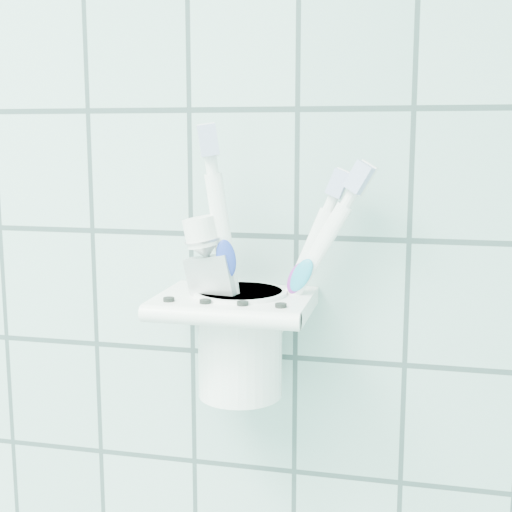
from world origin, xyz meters
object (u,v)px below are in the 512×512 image
at_px(toothbrush_pink, 245,259).
at_px(toothpaste_tube, 233,290).
at_px(holder_bracket, 235,305).
at_px(toothbrush_blue, 253,269).
at_px(toothbrush_orange, 242,257).
at_px(cup, 240,338).

xyz_separation_m(toothbrush_pink, toothpaste_tube, (-0.01, -0.00, -0.03)).
xyz_separation_m(holder_bracket, toothbrush_blue, (0.01, 0.01, 0.03)).
bearing_deg(toothbrush_orange, cup, -64.88).
bearing_deg(toothbrush_blue, toothbrush_orange, 161.56).
height_order(toothbrush_pink, toothbrush_orange, toothbrush_pink).
distance_m(holder_bracket, toothbrush_orange, 0.04).
xyz_separation_m(cup, toothbrush_orange, (-0.00, 0.01, 0.07)).
bearing_deg(holder_bracket, toothbrush_blue, 42.69).
height_order(toothbrush_blue, toothpaste_tube, toothbrush_blue).
xyz_separation_m(toothbrush_orange, toothpaste_tube, (-0.00, -0.02, -0.02)).
height_order(cup, toothbrush_orange, toothbrush_orange).
distance_m(cup, toothbrush_blue, 0.06).
bearing_deg(toothbrush_pink, toothpaste_tube, 165.53).
distance_m(toothbrush_pink, toothpaste_tube, 0.03).
bearing_deg(toothbrush_blue, cup, -134.88).
distance_m(toothbrush_pink, toothbrush_orange, 0.02).
bearing_deg(toothbrush_orange, holder_bracket, -77.18).
xyz_separation_m(holder_bracket, toothbrush_pink, (0.01, -0.01, 0.04)).
bearing_deg(toothbrush_pink, cup, 104.23).
height_order(holder_bracket, toothbrush_pink, toothbrush_pink).
relative_size(holder_bracket, toothbrush_blue, 0.65).
bearing_deg(toothpaste_tube, toothbrush_orange, 94.42).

